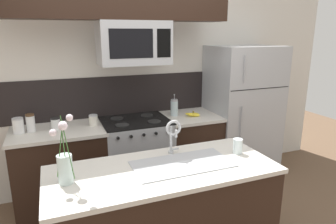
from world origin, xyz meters
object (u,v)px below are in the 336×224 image
object	(u,v)px
storage_jar_tall	(18,126)
storage_jar_squat	(93,120)
sink_faucet	(173,132)
drinking_glass	(238,146)
banana_bunch	(193,115)
flower_vase	(65,165)
french_press	(174,108)
storage_jar_medium	(31,123)
stove_range	(136,158)
refrigerator	(241,112)
microwave	(134,43)
storage_jar_short	(56,124)

from	to	relation	value
storage_jar_tall	storage_jar_squat	size ratio (longest dim) A/B	1.36
sink_faucet	drinking_glass	bearing A→B (deg)	-17.20
banana_bunch	flower_vase	bearing A→B (deg)	-142.45
french_press	drinking_glass	xyz separation A→B (m)	(0.04, -1.28, -0.04)
storage_jar_medium	sink_faucet	size ratio (longest dim) A/B	0.61
stove_range	sink_faucet	size ratio (longest dim) A/B	3.04
refrigerator	storage_jar_medium	xyz separation A→B (m)	(-2.53, 0.01, 0.14)
storage_jar_squat	french_press	size ratio (longest dim) A/B	0.44
french_press	sink_faucet	bearing A→B (deg)	-113.32
flower_vase	refrigerator	bearing A→B (deg)	28.94
flower_vase	microwave	bearing A→B (deg)	55.89
refrigerator	storage_jar_short	world-z (taller)	refrigerator
refrigerator	flower_vase	size ratio (longest dim) A/B	3.46
storage_jar_short	flower_vase	distance (m)	1.25
stove_range	storage_jar_tall	bearing A→B (deg)	179.04
sink_faucet	drinking_glass	world-z (taller)	sink_faucet
storage_jar_medium	flower_vase	world-z (taller)	flower_vase
storage_jar_tall	storage_jar_squat	xyz separation A→B (m)	(0.73, -0.00, -0.02)
storage_jar_squat	banana_bunch	world-z (taller)	storage_jar_squat
french_press	flower_vase	bearing A→B (deg)	-135.76
storage_jar_medium	sink_faucet	xyz separation A→B (m)	(1.11, -1.09, 0.11)
storage_jar_squat	sink_faucet	distance (m)	1.19
sink_faucet	storage_jar_squat	bearing A→B (deg)	114.45
storage_jar_tall	banana_bunch	xyz separation A→B (m)	(1.91, -0.08, -0.06)
storage_jar_medium	storage_jar_short	distance (m)	0.24
storage_jar_medium	flower_vase	xyz separation A→B (m)	(0.26, -1.27, 0.04)
banana_bunch	flower_vase	distance (m)	1.93
microwave	storage_jar_squat	xyz separation A→B (m)	(-0.46, 0.04, -0.81)
stove_range	storage_jar_medium	world-z (taller)	storage_jar_medium
stove_range	microwave	distance (m)	1.32
stove_range	banana_bunch	size ratio (longest dim) A/B	4.90
storage_jar_short	french_press	world-z (taller)	french_press
storage_jar_short	storage_jar_squat	xyz separation A→B (m)	(0.39, 0.00, -0.00)
storage_jar_squat	stove_range	bearing A→B (deg)	-2.23
storage_jar_tall	storage_jar_short	distance (m)	0.35
french_press	stove_range	bearing A→B (deg)	-173.25
refrigerator	storage_jar_squat	size ratio (longest dim) A/B	14.75
microwave	storage_jar_medium	distance (m)	1.34
storage_jar_short	banana_bunch	size ratio (longest dim) A/B	0.66
stove_range	storage_jar_medium	size ratio (longest dim) A/B	5.01
banana_bunch	sink_faucet	distance (m)	1.22
storage_jar_tall	french_press	distance (m)	1.71
refrigerator	sink_faucet	size ratio (longest dim) A/B	5.66
drinking_glass	french_press	bearing A→B (deg)	91.66
storage_jar_short	banana_bunch	world-z (taller)	storage_jar_short
sink_faucet	storage_jar_tall	bearing A→B (deg)	138.61
banana_bunch	sink_faucet	xyz separation A→B (m)	(-0.68, -1.00, 0.18)
stove_range	storage_jar_tall	world-z (taller)	storage_jar_tall
storage_jar_medium	drinking_glass	world-z (taller)	storage_jar_medium
sink_faucet	flower_vase	distance (m)	0.87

